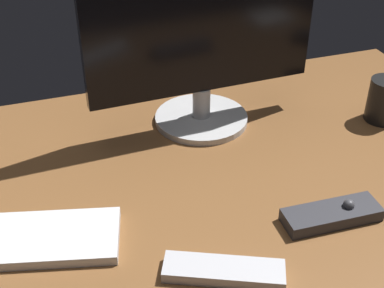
{
  "coord_description": "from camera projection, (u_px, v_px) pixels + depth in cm",
  "views": [
    {
      "loc": [
        -26.52,
        -76.58,
        64.58
      ],
      "look_at": [
        0.69,
        3.65,
        8.0
      ],
      "focal_mm": 49.86,
      "sensor_mm": 36.0,
      "label": 1
    }
  ],
  "objects": [
    {
      "name": "desk",
      "position": [
        195.0,
        185.0,
        1.03
      ],
      "size": [
        140.0,
        84.0,
        2.0
      ],
      "primitive_type": "cube",
      "color": "brown",
      "rests_on": "ground"
    },
    {
      "name": "monitor",
      "position": [
        202.0,
        26.0,
        1.08
      ],
      "size": [
        49.79,
        20.8,
        43.34
      ],
      "rotation": [
        0.0,
        0.0,
        0.04
      ],
      "color": "beige",
      "rests_on": "desk"
    },
    {
      "name": "keyboard",
      "position": [
        5.0,
        241.0,
        0.87
      ],
      "size": [
        38.97,
        20.9,
        1.82
      ],
      "primitive_type": "cube",
      "rotation": [
        0.0,
        0.0,
        -0.25
      ],
      "color": "silver",
      "rests_on": "desk"
    },
    {
      "name": "media_remote",
      "position": [
        332.0,
        215.0,
        0.92
      ],
      "size": [
        17.48,
        6.44,
        3.73
      ],
      "rotation": [
        0.0,
        0.0,
        -0.04
      ],
      "color": "#2D2D33",
      "rests_on": "desk"
    },
    {
      "name": "tv_remote",
      "position": [
        224.0,
        271.0,
        0.82
      ],
      "size": [
        19.16,
        12.51,
        1.89
      ],
      "primitive_type": "cube",
      "rotation": [
        0.0,
        0.0,
        -0.43
      ],
      "color": "#B7B7BC",
      "rests_on": "desk"
    },
    {
      "name": "coffee_mug",
      "position": [
        384.0,
        100.0,
        1.18
      ],
      "size": [
        7.51,
        7.51,
        9.85
      ],
      "primitive_type": "cylinder",
      "color": "black",
      "rests_on": "desk"
    }
  ]
}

